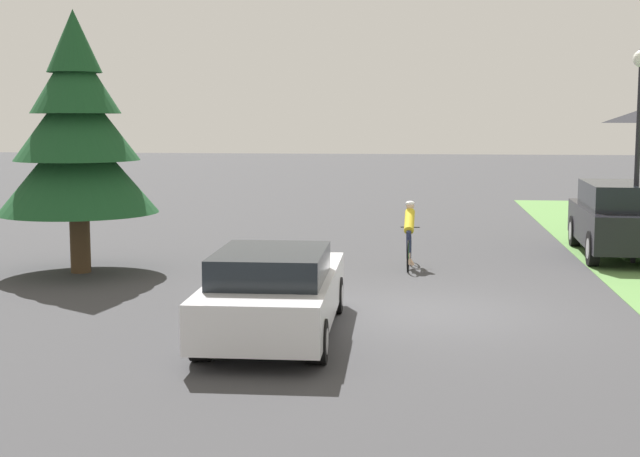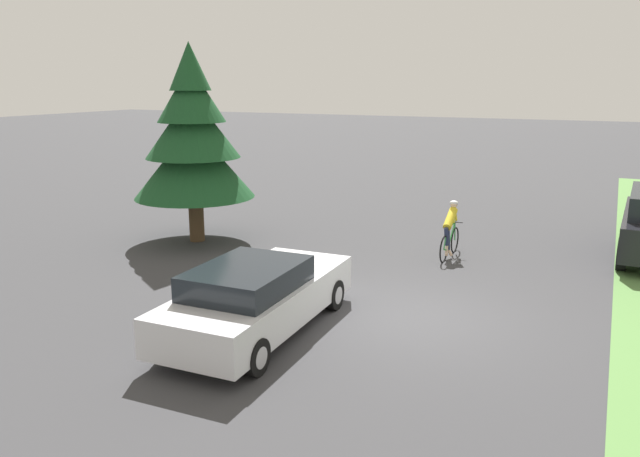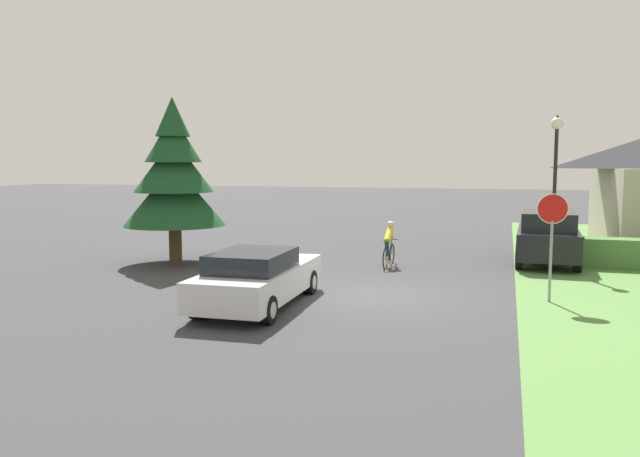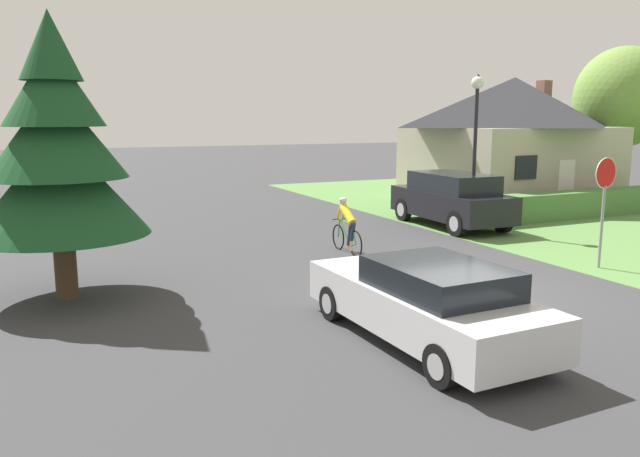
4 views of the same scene
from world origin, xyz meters
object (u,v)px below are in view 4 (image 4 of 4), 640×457
sedan_left_lane (426,301)px  stop_sign (605,190)px  cottage_house (512,138)px  deciduous_tree_right (623,97)px  conifer_tall_near (57,151)px  street_lamp (476,120)px  cyclist (347,227)px  parked_suv_right (451,199)px

sedan_left_lane → stop_sign: stop_sign is taller
cottage_house → sedan_left_lane: size_ratio=1.88×
cottage_house → deciduous_tree_right: (6.94, 0.29, 1.83)m
sedan_left_lane → stop_sign: (6.80, 2.50, 1.24)m
sedan_left_lane → conifer_tall_near: (-5.20, 5.20, 2.31)m
stop_sign → street_lamp: bearing=-99.0°
street_lamp → conifer_tall_near: size_ratio=0.88×
stop_sign → street_lamp: street_lamp is taller
sedan_left_lane → cyclist: 6.93m
cottage_house → street_lamp: bearing=-143.7°
sedan_left_lane → cyclist: size_ratio=2.67×
cottage_house → cyclist: 13.26m
sedan_left_lane → deciduous_tree_right: bearing=-58.1°
cyclist → stop_sign: bearing=-129.3°
cyclist → street_lamp: 6.07m
cottage_house → street_lamp: size_ratio=1.82×
cottage_house → stop_sign: cottage_house is taller
cottage_house → conifer_tall_near: (-18.57, -7.91, 0.23)m
cyclist → deciduous_tree_right: 19.92m
street_lamp → deciduous_tree_right: bearing=22.7°
parked_suv_right → stop_sign: bearing=179.6°
sedan_left_lane → parked_suv_right: bearing=-40.1°
sedan_left_lane → deciduous_tree_right: 24.65m
stop_sign → conifer_tall_near: bearing=-17.5°
stop_sign → cyclist: bearing=-45.5°
parked_suv_right → conifer_tall_near: conifer_tall_near is taller
stop_sign → parked_suv_right: bearing=-97.5°
cottage_house → deciduous_tree_right: bearing=-1.5°
parked_suv_right → deciduous_tree_right: 14.43m
stop_sign → deciduous_tree_right: size_ratio=0.39×
conifer_tall_near → stop_sign: bearing=-12.7°
cottage_house → sedan_left_lane: 18.84m
cottage_house → parked_suv_right: 7.78m
cyclist → cottage_house: bearing=-59.0°
deciduous_tree_right → cyclist: bearing=-159.8°
cyclist → parked_suv_right: parked_suv_right is taller
cyclist → parked_suv_right: bearing=-64.8°
street_lamp → conifer_tall_near: (-12.39, -2.70, -0.58)m
sedan_left_lane → cyclist: (1.98, 6.64, 0.04)m
cottage_house → sedan_left_lane: (-13.37, -13.11, -2.08)m
cyclist → street_lamp: size_ratio=0.36×
street_lamp → conifer_tall_near: conifer_tall_near is taller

